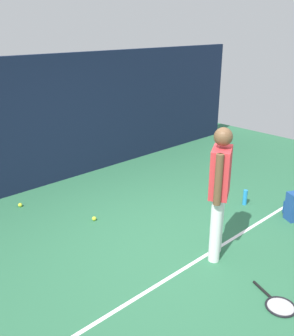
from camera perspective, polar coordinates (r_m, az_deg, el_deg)
ground_plane at (r=5.28m, az=3.02°, el=-11.34°), size 12.00×12.00×0.00m
back_fence at (r=7.08m, az=-14.62°, el=6.71°), size 10.00×0.10×2.33m
court_line at (r=4.99m, az=7.47°, el=-13.58°), size 9.00×0.05×0.00m
tennis_player at (r=4.68m, az=10.81°, el=-2.73°), size 0.47×0.39×1.70m
tennis_racket at (r=4.52m, az=19.10°, el=-18.79°), size 0.42×0.64×0.03m
tennis_ball_near_player at (r=6.59m, az=-18.45°, el=-5.27°), size 0.07×0.07×0.07m
tennis_ball_mid_court at (r=5.89m, az=-7.92°, el=-7.51°), size 0.07×0.07×0.07m
water_bottle at (r=6.49m, az=14.45°, el=-4.28°), size 0.07×0.07×0.26m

